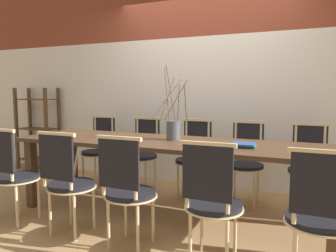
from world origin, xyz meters
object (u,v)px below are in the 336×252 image
at_px(dining_table, 168,150).
at_px(chair_near_center, 128,188).
at_px(chair_far_center, 194,155).
at_px(shelving_rack, 38,129).
at_px(book_stack, 244,145).
at_px(vase_centerpiece, 173,129).

xyz_separation_m(dining_table, chair_near_center, (-0.03, -0.74, -0.19)).
bearing_deg(dining_table, chair_far_center, 88.53).
bearing_deg(shelving_rack, book_stack, -17.37).
height_order(vase_centerpiece, book_stack, vase_centerpiece).
relative_size(chair_near_center, shelving_rack, 0.70).
xyz_separation_m(chair_far_center, book_stack, (0.74, -0.81, 0.30)).
bearing_deg(chair_far_center, chair_near_center, 88.14).
bearing_deg(chair_far_center, dining_table, 88.53).
relative_size(chair_near_center, book_stack, 4.39).
bearing_deg(shelving_rack, chair_near_center, -33.11).
bearing_deg(chair_far_center, book_stack, 132.62).
bearing_deg(chair_near_center, dining_table, 87.75).
distance_m(chair_near_center, chair_far_center, 1.49).
distance_m(dining_table, vase_centerpiece, 0.22).
height_order(chair_near_center, chair_far_center, same).
relative_size(chair_far_center, book_stack, 4.39).
height_order(chair_far_center, shelving_rack, shelving_rack).
distance_m(chair_near_center, vase_centerpiece, 0.92).
distance_m(vase_centerpiece, shelving_rack, 2.96).
height_order(chair_near_center, vase_centerpiece, vase_centerpiece).
bearing_deg(chair_near_center, vase_centerpiece, 86.49).
relative_size(chair_far_center, shelving_rack, 0.70).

